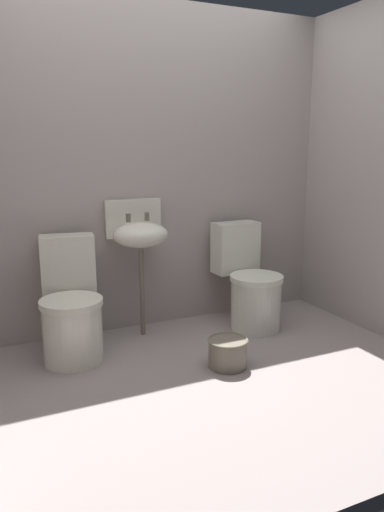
# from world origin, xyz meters

# --- Properties ---
(ground_plane) EXTENTS (3.29, 2.42, 0.08)m
(ground_plane) POSITION_xyz_m (0.00, 0.00, -0.04)
(ground_plane) COLOR gray
(wall_back) EXTENTS (3.29, 0.10, 2.38)m
(wall_back) POSITION_xyz_m (0.00, 1.06, 1.19)
(wall_back) COLOR #9F948E
(wall_back) RESTS_ON ground
(toilet_left) EXTENTS (0.47, 0.64, 0.78)m
(toilet_left) POSITION_xyz_m (-0.68, 0.66, 0.32)
(toilet_left) COLOR silver
(toilet_left) RESTS_ON ground
(toilet_right) EXTENTS (0.42, 0.61, 0.78)m
(toilet_right) POSITION_xyz_m (0.68, 0.66, 0.32)
(toilet_right) COLOR silver
(toilet_right) RESTS_ON ground
(sink) EXTENTS (0.42, 0.34, 0.99)m
(sink) POSITION_xyz_m (-0.14, 0.85, 0.75)
(sink) COLOR #6C6355
(sink) RESTS_ON ground
(bucket) EXTENTS (0.26, 0.26, 0.19)m
(bucket) POSITION_xyz_m (0.16, 0.07, 0.10)
(bucket) COLOR #6C6355
(bucket) RESTS_ON ground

